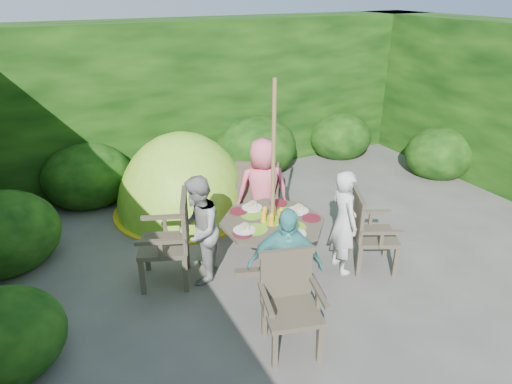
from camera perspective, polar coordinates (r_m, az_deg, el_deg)
name	(u,v)px	position (r m, az deg, el deg)	size (l,w,h in m)	color
ground	(340,278)	(5.30, 10.43, -10.48)	(60.00, 60.00, 0.00)	#4D4A45
hedge_enclosure	(284,138)	(5.74, 3.54, 6.71)	(9.00, 9.00, 2.50)	black
patio_table	(273,229)	(5.00, 2.09, -4.66)	(1.48, 1.48, 0.81)	#3B3327
parasol_pole	(273,185)	(4.76, 2.14, 0.93)	(0.04, 0.04, 2.20)	brown
garden_chair_right	(368,231)	(5.32, 13.88, -4.72)	(0.65, 0.68, 0.88)	#3B3327
garden_chair_left	(171,239)	(4.99, -10.54, -5.77)	(0.69, 0.73, 0.98)	#3B3327
garden_chair_back	(259,192)	(5.99, 0.33, -0.05)	(0.75, 0.72, 0.95)	#3B3327
garden_chair_front	(290,300)	(4.15, 4.24, -13.37)	(0.62, 0.57, 0.87)	#3B3327
child_right	(344,222)	(5.15, 10.90, -3.70)	(0.44, 0.29, 1.21)	silver
child_left	(198,230)	(4.94, -7.21, -4.76)	(0.59, 0.46, 1.21)	#9C9C97
child_back	(263,191)	(5.66, 0.86, 0.19)	(0.65, 0.43, 1.34)	#F56580
child_front	(285,267)	(4.31, 3.65, -9.36)	(0.71, 0.30, 1.22)	teal
dome_tent	(185,210)	(6.74, -8.84, -2.22)	(2.36, 2.36, 2.31)	#8AC425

